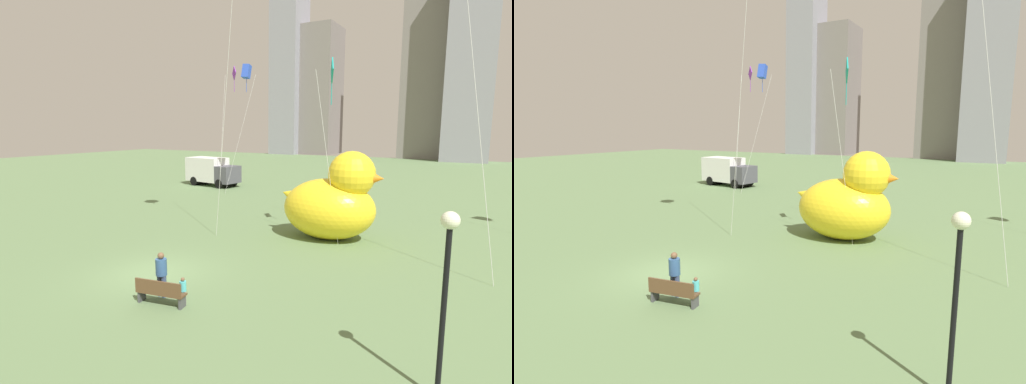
% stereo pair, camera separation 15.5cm
% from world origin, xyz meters
% --- Properties ---
extents(ground_plane, '(140.00, 140.00, 0.00)m').
position_xyz_m(ground_plane, '(0.00, 0.00, 0.00)').
color(ground_plane, '#607D50').
extents(park_bench, '(1.81, 0.73, 0.90)m').
position_xyz_m(park_bench, '(2.27, -2.13, 0.48)').
color(park_bench, brown).
rests_on(park_bench, ground).
extents(person_adult, '(0.39, 0.39, 1.61)m').
position_xyz_m(person_adult, '(1.82, -1.55, 0.89)').
color(person_adult, '#38476B').
rests_on(person_adult, ground).
extents(person_child, '(0.23, 0.23, 0.94)m').
position_xyz_m(person_child, '(2.88, -1.67, 0.52)').
color(person_child, silver).
rests_on(person_child, ground).
extents(giant_inflatable_duck, '(5.72, 3.67, 4.74)m').
position_xyz_m(giant_inflatable_duck, '(4.51, 8.66, 2.02)').
color(giant_inflatable_duck, yellow).
rests_on(giant_inflatable_duck, ground).
extents(lamppost, '(0.38, 0.38, 4.24)m').
position_xyz_m(lamppost, '(10.91, -2.69, 3.00)').
color(lamppost, black).
rests_on(lamppost, ground).
extents(box_truck, '(5.99, 3.10, 2.85)m').
position_xyz_m(box_truck, '(-12.89, 21.84, 1.44)').
color(box_truck, white).
rests_on(box_truck, ground).
extents(city_skyline, '(62.82, 16.28, 40.67)m').
position_xyz_m(city_skyline, '(1.03, 73.37, 17.16)').
color(city_skyline, gray).
rests_on(city_skyline, ground).
extents(kite_purple, '(2.03, 2.35, 11.54)m').
position_xyz_m(kite_purple, '(-9.70, 21.09, 10.42)').
color(kite_purple, silver).
rests_on(kite_purple, ground).
extents(kite_blue, '(2.49, 2.57, 11.18)m').
position_xyz_m(kite_blue, '(-6.68, 18.46, 10.50)').
color(kite_blue, silver).
rests_on(kite_blue, ground).
extents(kite_teal, '(1.37, 1.39, 9.38)m').
position_xyz_m(kite_teal, '(4.41, 8.30, 8.42)').
color(kite_teal, silver).
rests_on(kite_teal, ground).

